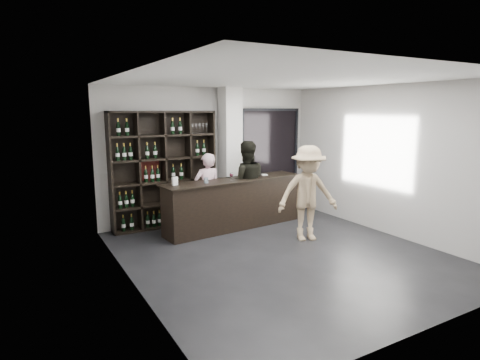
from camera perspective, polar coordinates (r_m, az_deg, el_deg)
floor at (r=6.97m, az=5.88°, el=-10.46°), size 5.00×5.50×0.01m
wine_shelf at (r=8.40m, az=-10.74°, el=1.44°), size 2.20×0.35×2.40m
structural_column at (r=8.87m, az=-1.38°, el=3.69°), size 0.40×0.40×2.90m
glass_panel at (r=9.68m, az=4.28°, el=3.90°), size 1.60×0.08×2.10m
tasting_counter at (r=8.27m, az=-0.79°, el=-3.36°), size 3.11×0.65×1.02m
taster_pink at (r=8.27m, az=-4.65°, el=-1.53°), size 0.58×0.40×1.55m
taster_black at (r=8.44m, az=0.85°, el=-0.47°), size 1.05×0.95×1.78m
customer at (r=7.54m, az=9.61°, el=-1.89°), size 1.30×0.98×1.78m
wine_glass at (r=8.01m, az=-1.24°, el=0.57°), size 0.08×0.08×0.18m
spit_cup at (r=7.76m, az=-4.84°, el=-0.04°), size 0.09×0.09×0.11m
napkin_stack at (r=8.67m, az=3.50°, el=0.74°), size 0.14×0.14×0.02m
card_stand at (r=7.60m, az=-9.25°, el=-0.16°), size 0.12×0.08×0.16m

